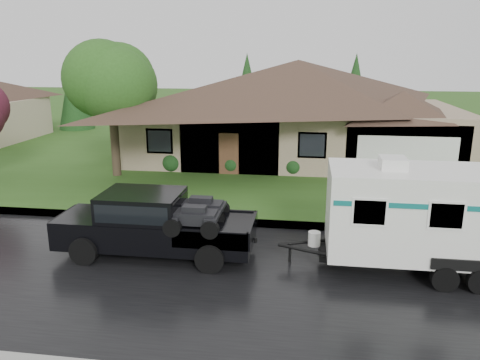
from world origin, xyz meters
The scene contains 9 objects.
ground centered at (0.00, 0.00, 0.00)m, with size 140.00×140.00×0.00m, color #2D541A.
road centered at (0.00, -2.00, 0.01)m, with size 140.00×8.00×0.01m, color black.
curb centered at (0.00, 2.25, 0.07)m, with size 140.00×0.50×0.15m, color gray.
lawn centered at (0.00, 15.00, 0.07)m, with size 140.00×26.00×0.15m, color #2D541A.
house_main centered at (2.29, 13.84, 3.59)m, with size 19.44×10.80×6.90m.
tree_left_green centered at (-6.80, 7.99, 4.56)m, with size 3.84×3.84×6.36m.
shrub_row centered at (2.00, 9.30, 0.65)m, with size 13.60×1.00×1.00m.
pickup_truck centered at (-2.01, -0.75, 1.07)m, with size 6.01×2.28×2.00m.
travel_trailer centered at (6.80, -0.75, 1.76)m, with size 7.41×2.60×3.32m.
Camera 1 is at (2.61, -13.78, 6.07)m, focal length 35.00 mm.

